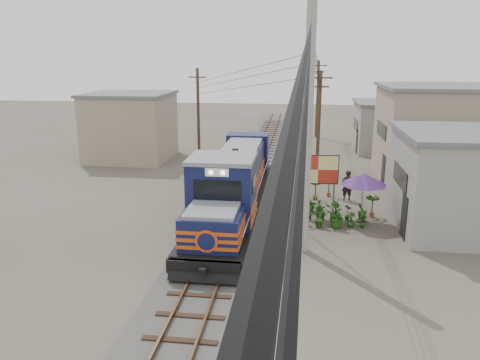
# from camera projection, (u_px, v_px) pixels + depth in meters

# --- Properties ---
(ground) EXTENTS (120.00, 120.00, 0.00)m
(ground) POSITION_uv_depth(u_px,v_px,m) (224.00, 241.00, 20.83)
(ground) COLOR #473F35
(ground) RESTS_ON ground
(ballast) EXTENTS (3.60, 70.00, 0.16)m
(ballast) POSITION_uv_depth(u_px,v_px,m) (249.00, 181.00, 30.38)
(ballast) COLOR #595651
(ballast) RESTS_ON ground
(track) EXTENTS (1.15, 70.00, 0.12)m
(track) POSITION_uv_depth(u_px,v_px,m) (249.00, 178.00, 30.34)
(track) COLOR #51331E
(track) RESTS_ON ground
(locomotive) EXTENTS (2.79, 15.18, 3.76)m
(locomotive) POSITION_uv_depth(u_px,v_px,m) (234.00, 186.00, 23.48)
(locomotive) COLOR black
(locomotive) RESTS_ON ground
(utility_pole_main) EXTENTS (0.40, 0.40, 10.00)m
(utility_pole_main) POSITION_uv_depth(u_px,v_px,m) (307.00, 134.00, 18.61)
(utility_pole_main) COLOR #9E9B93
(utility_pole_main) RESTS_ON ground
(wooden_pole_mid) EXTENTS (1.60, 0.24, 7.00)m
(wooden_pole_mid) POSITION_uv_depth(u_px,v_px,m) (319.00, 119.00, 32.72)
(wooden_pole_mid) COLOR #4C3826
(wooden_pole_mid) RESTS_ON ground
(wooden_pole_far) EXTENTS (1.60, 0.24, 7.50)m
(wooden_pole_far) POSITION_uv_depth(u_px,v_px,m) (317.00, 98.00, 46.02)
(wooden_pole_far) COLOR #4C3826
(wooden_pole_far) RESTS_ON ground
(wooden_pole_left) EXTENTS (1.60, 0.24, 7.00)m
(wooden_pole_left) POSITION_uv_depth(u_px,v_px,m) (198.00, 110.00, 37.73)
(wooden_pole_left) COLOR #4C3826
(wooden_pole_left) RESTS_ON ground
(power_lines) EXTENTS (9.65, 19.00, 3.30)m
(power_lines) POSITION_uv_depth(u_px,v_px,m) (244.00, 63.00, 27.01)
(power_lines) COLOR black
(power_lines) RESTS_ON ground
(shophouse_front) EXTENTS (7.35, 6.30, 4.70)m
(shophouse_front) POSITION_uv_depth(u_px,v_px,m) (478.00, 181.00, 21.66)
(shophouse_front) COLOR gray
(shophouse_front) RESTS_ON ground
(shophouse_mid) EXTENTS (8.40, 7.35, 6.20)m
(shophouse_mid) POSITION_uv_depth(u_px,v_px,m) (446.00, 134.00, 29.96)
(shophouse_mid) COLOR gray
(shophouse_mid) RESTS_ON ground
(shophouse_back) EXTENTS (6.30, 6.30, 4.20)m
(shophouse_back) POSITION_uv_depth(u_px,v_px,m) (392.00, 126.00, 39.98)
(shophouse_back) COLOR gray
(shophouse_back) RESTS_ON ground
(shophouse_left) EXTENTS (6.30, 6.30, 5.20)m
(shophouse_left) POSITION_uv_depth(u_px,v_px,m) (131.00, 126.00, 36.71)
(shophouse_left) COLOR gray
(shophouse_left) RESTS_ON ground
(billboard) EXTENTS (2.07, 0.26, 3.19)m
(billboard) POSITION_uv_depth(u_px,v_px,m) (318.00, 171.00, 23.59)
(billboard) COLOR #99999E
(billboard) RESTS_ON ground
(market_umbrella) EXTENTS (2.52, 2.52, 2.51)m
(market_umbrella) POSITION_uv_depth(u_px,v_px,m) (364.00, 179.00, 22.62)
(market_umbrella) COLOR black
(market_umbrella) RESTS_ON ground
(vendor) EXTENTS (0.74, 0.60, 1.76)m
(vendor) POSITION_uv_depth(u_px,v_px,m) (347.00, 185.00, 26.46)
(vendor) COLOR black
(vendor) RESTS_ON ground
(plant_nursery) EXTENTS (3.43, 3.56, 1.12)m
(plant_nursery) POSITION_uv_depth(u_px,v_px,m) (328.00, 212.00, 23.22)
(plant_nursery) COLOR #214C15
(plant_nursery) RESTS_ON ground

